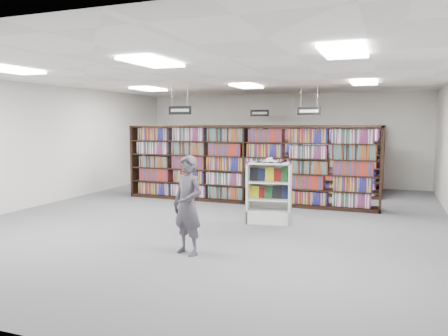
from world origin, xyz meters
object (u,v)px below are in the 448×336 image
(open_book, at_px, (270,161))
(endcap_display, at_px, (269,202))
(bookshelf_row_near, at_px, (246,165))
(shopper, at_px, (188,205))

(open_book, bearing_deg, endcap_display, -90.68)
(bookshelf_row_near, distance_m, endcap_display, 2.50)
(endcap_display, distance_m, open_book, 0.90)
(bookshelf_row_near, bearing_deg, open_book, -60.09)
(endcap_display, height_order, open_book, open_book)
(bookshelf_row_near, distance_m, open_book, 2.44)
(endcap_display, bearing_deg, bookshelf_row_near, 112.51)
(shopper, bearing_deg, open_book, 96.45)
(bookshelf_row_near, relative_size, open_book, 11.82)
(open_book, bearing_deg, bookshelf_row_near, 117.06)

